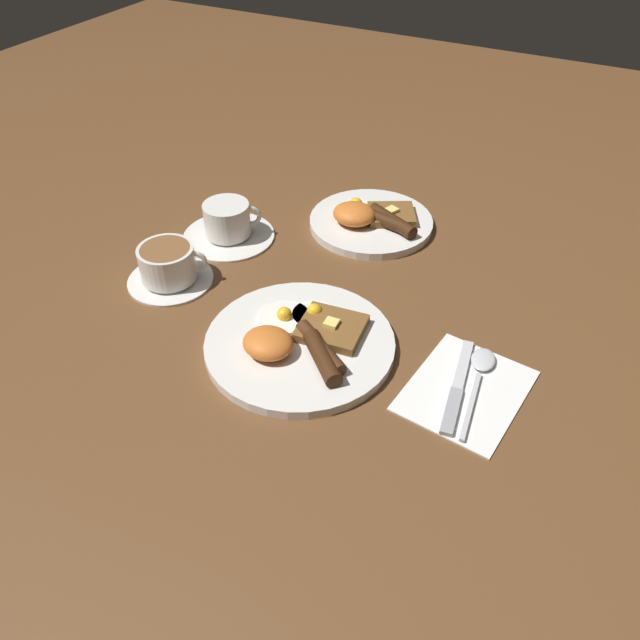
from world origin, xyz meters
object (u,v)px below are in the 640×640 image
(breakfast_plate_near, at_px, (300,342))
(spoon, at_px, (481,368))
(teacup_near, at_px, (169,267))
(teacup_far, at_px, (228,225))
(breakfast_plate_far, at_px, (371,220))
(knife, at_px, (457,390))

(breakfast_plate_near, height_order, spoon, breakfast_plate_near)
(teacup_near, bearing_deg, teacup_far, 86.02)
(teacup_far, bearing_deg, breakfast_plate_near, -37.62)
(spoon, bearing_deg, breakfast_plate_far, 39.68)
(teacup_far, relative_size, knife, 0.92)
(teacup_near, height_order, teacup_far, teacup_far)
(breakfast_plate_far, relative_size, spoon, 1.32)
(breakfast_plate_far, height_order, teacup_near, teacup_near)
(breakfast_plate_near, xyz_separation_m, spoon, (0.25, 0.07, -0.00))
(teacup_near, height_order, knife, teacup_near)
(teacup_far, height_order, knife, teacup_far)
(breakfast_plate_far, relative_size, teacup_near, 1.62)
(breakfast_plate_near, xyz_separation_m, knife, (0.23, 0.02, -0.01))
(teacup_near, bearing_deg, knife, -2.80)
(teacup_far, bearing_deg, spoon, -14.00)
(knife, xyz_separation_m, spoon, (0.02, 0.05, 0.00))
(knife, bearing_deg, teacup_near, 78.85)
(breakfast_plate_near, xyz_separation_m, breakfast_plate_far, (-0.04, 0.35, 0.00))
(breakfast_plate_near, bearing_deg, knife, 4.68)
(teacup_near, relative_size, teacup_far, 0.85)
(breakfast_plate_near, bearing_deg, teacup_near, 170.86)
(breakfast_plate_near, bearing_deg, breakfast_plate_far, 97.24)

